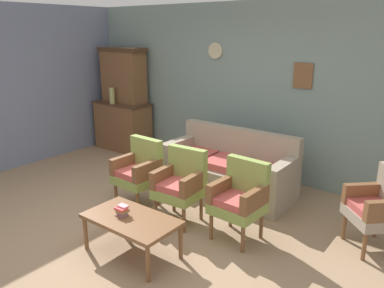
{
  "coord_description": "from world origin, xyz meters",
  "views": [
    {
      "loc": [
        2.96,
        -2.68,
        2.27
      ],
      "look_at": [
        0.07,
        1.08,
        0.85
      ],
      "focal_mm": 35.6,
      "sensor_mm": 36.0,
      "label": 1
    }
  ],
  "objects_px": {
    "armchair_near_cabinet": "(181,182)",
    "side_cabinet": "(123,126)",
    "wingback_chair_by_fireplace": "(379,206)",
    "book_stack_on_table": "(122,211)",
    "vase_on_cabinet": "(112,96)",
    "floral_couch": "(229,171)",
    "armchair_by_doorway": "(139,169)",
    "coffee_table": "(131,221)",
    "armchair_row_middle": "(240,197)"
  },
  "relations": [
    {
      "from": "armchair_row_middle",
      "to": "wingback_chair_by_fireplace",
      "type": "height_order",
      "value": "same"
    },
    {
      "from": "coffee_table",
      "to": "wingback_chair_by_fireplace",
      "type": "bearing_deg",
      "value": 39.98
    },
    {
      "from": "vase_on_cabinet",
      "to": "armchair_near_cabinet",
      "type": "distance_m",
      "value": 3.22
    },
    {
      "from": "vase_on_cabinet",
      "to": "wingback_chair_by_fireplace",
      "type": "distance_m",
      "value": 4.97
    },
    {
      "from": "vase_on_cabinet",
      "to": "coffee_table",
      "type": "relative_size",
      "value": 0.3
    },
    {
      "from": "side_cabinet",
      "to": "floral_couch",
      "type": "height_order",
      "value": "side_cabinet"
    },
    {
      "from": "vase_on_cabinet",
      "to": "coffee_table",
      "type": "xyz_separation_m",
      "value": [
        2.9,
        -2.33,
        -0.71
      ]
    },
    {
      "from": "armchair_by_doorway",
      "to": "wingback_chair_by_fireplace",
      "type": "xyz_separation_m",
      "value": [
        2.78,
        0.77,
        0.0
      ]
    },
    {
      "from": "armchair_by_doorway",
      "to": "book_stack_on_table",
      "type": "xyz_separation_m",
      "value": [
        0.68,
        -0.93,
        -0.02
      ]
    },
    {
      "from": "floral_couch",
      "to": "book_stack_on_table",
      "type": "xyz_separation_m",
      "value": [
        -0.05,
        -2.01,
        0.15
      ]
    },
    {
      "from": "floral_couch",
      "to": "coffee_table",
      "type": "distance_m",
      "value": 1.99
    },
    {
      "from": "armchair_by_doorway",
      "to": "book_stack_on_table",
      "type": "relative_size",
      "value": 7.31
    },
    {
      "from": "armchair_by_doorway",
      "to": "coffee_table",
      "type": "relative_size",
      "value": 0.9
    },
    {
      "from": "vase_on_cabinet",
      "to": "coffee_table",
      "type": "bearing_deg",
      "value": -38.75
    },
    {
      "from": "wingback_chair_by_fireplace",
      "to": "coffee_table",
      "type": "bearing_deg",
      "value": -140.02
    },
    {
      "from": "wingback_chair_by_fireplace",
      "to": "book_stack_on_table",
      "type": "height_order",
      "value": "wingback_chair_by_fireplace"
    },
    {
      "from": "armchair_near_cabinet",
      "to": "side_cabinet",
      "type": "bearing_deg",
      "value": 149.8
    },
    {
      "from": "armchair_row_middle",
      "to": "book_stack_on_table",
      "type": "distance_m",
      "value": 1.29
    },
    {
      "from": "floral_couch",
      "to": "armchair_row_middle",
      "type": "height_order",
      "value": "same"
    },
    {
      "from": "vase_on_cabinet",
      "to": "coffee_table",
      "type": "distance_m",
      "value": 3.78
    },
    {
      "from": "wingback_chair_by_fireplace",
      "to": "book_stack_on_table",
      "type": "xyz_separation_m",
      "value": [
        -2.1,
        -1.7,
        -0.02
      ]
    },
    {
      "from": "armchair_near_cabinet",
      "to": "book_stack_on_table",
      "type": "xyz_separation_m",
      "value": [
        -0.03,
        -0.92,
        -0.02
      ]
    },
    {
      "from": "floral_couch",
      "to": "armchair_near_cabinet",
      "type": "bearing_deg",
      "value": -90.73
    },
    {
      "from": "book_stack_on_table",
      "to": "wingback_chair_by_fireplace",
      "type": "bearing_deg",
      "value": 38.91
    },
    {
      "from": "coffee_table",
      "to": "book_stack_on_table",
      "type": "bearing_deg",
      "value": -167.86
    },
    {
      "from": "floral_couch",
      "to": "armchair_by_doorway",
      "type": "height_order",
      "value": "same"
    },
    {
      "from": "side_cabinet",
      "to": "floral_couch",
      "type": "distance_m",
      "value": 2.84
    },
    {
      "from": "vase_on_cabinet",
      "to": "floral_couch",
      "type": "height_order",
      "value": "vase_on_cabinet"
    },
    {
      "from": "side_cabinet",
      "to": "armchair_row_middle",
      "type": "height_order",
      "value": "side_cabinet"
    },
    {
      "from": "armchair_near_cabinet",
      "to": "book_stack_on_table",
      "type": "distance_m",
      "value": 0.92
    },
    {
      "from": "side_cabinet",
      "to": "armchair_near_cabinet",
      "type": "relative_size",
      "value": 1.28
    },
    {
      "from": "vase_on_cabinet",
      "to": "book_stack_on_table",
      "type": "height_order",
      "value": "vase_on_cabinet"
    },
    {
      "from": "armchair_row_middle",
      "to": "coffee_table",
      "type": "height_order",
      "value": "armchair_row_middle"
    },
    {
      "from": "armchair_by_doorway",
      "to": "armchair_near_cabinet",
      "type": "xyz_separation_m",
      "value": [
        0.72,
        -0.0,
        0.0
      ]
    },
    {
      "from": "side_cabinet",
      "to": "vase_on_cabinet",
      "type": "bearing_deg",
      "value": -105.97
    },
    {
      "from": "armchair_row_middle",
      "to": "wingback_chair_by_fireplace",
      "type": "distance_m",
      "value": 1.46
    },
    {
      "from": "armchair_by_doorway",
      "to": "coffee_table",
      "type": "xyz_separation_m",
      "value": [
        0.79,
        -0.9,
        -0.12
      ]
    },
    {
      "from": "floral_couch",
      "to": "book_stack_on_table",
      "type": "distance_m",
      "value": 2.01
    },
    {
      "from": "vase_on_cabinet",
      "to": "armchair_by_doorway",
      "type": "bearing_deg",
      "value": -34.01
    },
    {
      "from": "armchair_near_cabinet",
      "to": "wingback_chair_by_fireplace",
      "type": "relative_size",
      "value": 1.0
    },
    {
      "from": "wingback_chair_by_fireplace",
      "to": "armchair_row_middle",
      "type": "bearing_deg",
      "value": -151.48
    },
    {
      "from": "coffee_table",
      "to": "floral_couch",
      "type": "bearing_deg",
      "value": 91.72
    },
    {
      "from": "floral_couch",
      "to": "armchair_by_doorway",
      "type": "xyz_separation_m",
      "value": [
        -0.73,
        -1.08,
        0.17
      ]
    },
    {
      "from": "vase_on_cabinet",
      "to": "floral_couch",
      "type": "xyz_separation_m",
      "value": [
        2.84,
        -0.34,
        -0.75
      ]
    },
    {
      "from": "armchair_by_doorway",
      "to": "armchair_near_cabinet",
      "type": "height_order",
      "value": "same"
    },
    {
      "from": "floral_couch",
      "to": "armchair_by_doorway",
      "type": "bearing_deg",
      "value": -123.97
    },
    {
      "from": "floral_couch",
      "to": "armchair_row_middle",
      "type": "relative_size",
      "value": 2.1
    },
    {
      "from": "armchair_near_cabinet",
      "to": "coffee_table",
      "type": "relative_size",
      "value": 0.9
    },
    {
      "from": "side_cabinet",
      "to": "coffee_table",
      "type": "height_order",
      "value": "side_cabinet"
    },
    {
      "from": "vase_on_cabinet",
      "to": "armchair_by_doorway",
      "type": "relative_size",
      "value": 0.33
    }
  ]
}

